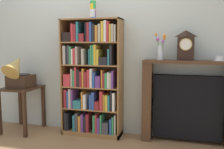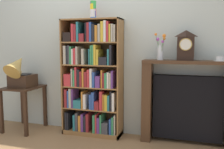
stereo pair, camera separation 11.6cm
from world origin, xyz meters
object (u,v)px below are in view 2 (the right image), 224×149
gramophone (20,72)px  teacup_with_saucer (220,59)px  cup_stack (93,10)px  bookshelf (92,81)px  fireplace_mantel (187,103)px  side_table_left (24,97)px  flower_vase (161,49)px  mantel_clock (186,45)px

gramophone → teacup_with_saucer: bearing=4.4°
cup_stack → gramophone: cup_stack is taller
teacup_with_saucer → bookshelf: bearing=-178.9°
cup_stack → fireplace_mantel: size_ratio=0.20×
bookshelf → side_table_left: size_ratio=2.48×
fireplace_mantel → flower_vase: bearing=-175.4°
cup_stack → gramophone: bearing=-171.9°
side_table_left → gramophone: bearing=-90.0°
side_table_left → flower_vase: (1.98, 0.14, 0.72)m
bookshelf → fireplace_mantel: bookshelf is taller
side_table_left → flower_vase: size_ratio=1.91×
bookshelf → flower_vase: size_ratio=4.74×
fireplace_mantel → flower_vase: 0.77m
bookshelf → gramophone: (-1.05, -0.18, 0.10)m
fireplace_mantel → flower_vase: size_ratio=3.36×
side_table_left → bookshelf: bearing=6.4°
gramophone → teacup_with_saucer: (2.68, 0.21, 0.23)m
side_table_left → teacup_with_saucer: teacup_with_saucer is taller
bookshelf → flower_vase: bearing=1.5°
gramophone → fireplace_mantel: gramophone is taller
fireplace_mantel → mantel_clock: mantel_clock is taller
bookshelf → mantel_clock: bearing=1.3°
cup_stack → teacup_with_saucer: cup_stack is taller
fireplace_mantel → side_table_left: bearing=-175.8°
bookshelf → teacup_with_saucer: bookshelf is taller
teacup_with_saucer → flower_vase: bearing=-179.4°
bookshelf → side_table_left: 1.09m
bookshelf → mantel_clock: (1.23, 0.03, 0.49)m
side_table_left → mantel_clock: (2.28, 0.15, 0.77)m
bookshelf → gramophone: size_ratio=3.07×
cup_stack → bookshelf: bearing=145.6°
bookshelf → side_table_left: (-1.05, -0.12, -0.28)m
side_table_left → fireplace_mantel: bearing=4.2°
mantel_clock → flower_vase: bearing=-179.2°
mantel_clock → teacup_with_saucer: size_ratio=2.60×
side_table_left → flower_vase: 2.11m
cup_stack → gramophone: size_ratio=0.44×
flower_vase → side_table_left: bearing=-175.9°
cup_stack → fireplace_mantel: bearing=3.5°
gramophone → flower_vase: bearing=5.8°
bookshelf → side_table_left: bearing=-173.6°
side_table_left → mantel_clock: mantel_clock is taller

